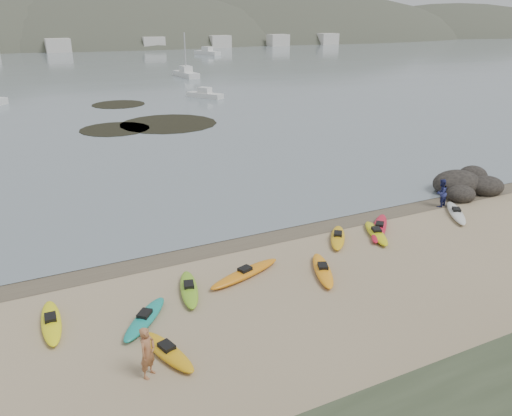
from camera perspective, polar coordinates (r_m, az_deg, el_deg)
ground at (r=25.93m, az=-0.00°, el=-3.09°), size 600.00×600.00×0.00m
wet_sand at (r=25.68m, az=0.29°, el=-3.33°), size 60.00×60.00×0.00m
water at (r=321.56m, az=-25.48°, el=17.43°), size 1200.00×1200.00×0.00m
kayaks at (r=22.69m, az=4.04°, el=-6.43°), size 23.40×8.26×0.34m
person_west at (r=16.49m, az=-12.29°, el=-15.83°), size 0.76×0.74×1.76m
person_east at (r=31.41m, az=20.40°, el=1.62°), size 0.97×0.85×1.69m
rock_cluster at (r=35.04m, az=22.85°, el=2.16°), size 5.14×3.75×1.66m
kelp_mats at (r=56.16m, az=-12.78°, el=9.80°), size 14.05×22.60×0.04m
moored_boats at (r=104.95m, az=-24.04°, el=13.99°), size 95.96×79.50×1.41m
far_hills at (r=222.46m, az=-13.38°, el=13.84°), size 550.00×135.00×80.00m
far_town at (r=167.25m, az=-21.41°, el=16.91°), size 199.00×5.00×4.00m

